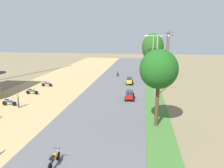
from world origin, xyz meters
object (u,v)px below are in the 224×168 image
Objects in this scene: parked_motorbike_fourth at (32,91)px; car_sedan_red at (130,95)px; parked_motorbike_fifth at (47,84)px; streetlamp_near at (157,62)px; streetlamp_far at (151,50)px; median_tree_third at (152,44)px; utility_pole_near at (168,52)px; motorbike_ahead_third at (118,73)px; utility_pole_far at (166,59)px; median_tree_second at (153,47)px; streetlamp_mid at (153,55)px; car_hatchback_yellow at (130,80)px; motorbike_ahead_second at (54,158)px; median_tree_nearest at (159,70)px; pedestrian_on_shoulder at (18,100)px; parked_motorbike_third at (9,102)px.

parked_motorbike_fourth is 0.80× the size of car_sedan_red.
parked_motorbike_fifth is 17.96m from streetlamp_near.
parked_motorbike_fifth is 27.20m from streetlamp_far.
utility_pole_near is (3.34, -3.72, -1.50)m from median_tree_third.
motorbike_ahead_third is at bearing 56.93° from parked_motorbike_fourth.
median_tree_second is at bearing 101.07° from utility_pole_far.
motorbike_ahead_third is (-10.24, -3.48, -4.21)m from utility_pole_near.
utility_pole_near reaches higher than motorbike_ahead_third.
streetlamp_mid is 12.46m from streetlamp_far.
car_hatchback_yellow reaches higher than motorbike_ahead_third.
motorbike_ahead_second is (-7.11, -40.97, -4.23)m from streetlamp_far.
motorbike_ahead_second is (-9.02, -23.36, -3.95)m from utility_pole_far.
motorbike_ahead_second is at bearing -132.91° from median_tree_nearest.
utility_pole_near reaches higher than parked_motorbike_fourth.
streetlamp_mid is 8.37m from motorbike_ahead_third.
pedestrian_on_shoulder is 13.37m from car_sedan_red.
utility_pole_far is (1.92, -5.16, -0.21)m from streetlamp_mid.
median_tree_second is 8.49m from streetlamp_far.
utility_pole_near is at bearing -61.26° from streetlamp_far.
streetlamp_near is (17.14, 6.00, 4.24)m from parked_motorbike_third.
utility_pole_near reaches higher than pedestrian_on_shoulder.
median_tree_nearest is 25.29m from median_tree_second.
median_tree_nearest reaches higher than parked_motorbike_fourth.
car_hatchback_yellow is at bearing -128.52° from streetlamp_mid.
median_tree_nearest is (16.64, -8.18, 4.71)m from parked_motorbike_fourth.
streetlamp_near is 24.54m from streetlamp_far.
utility_pole_far is 6.92m from car_hatchback_yellow.
median_tree_second reaches higher than parked_motorbike_third.
parked_motorbike_fifth is 25.44m from utility_pole_near.
car_hatchback_yellow reaches higher than parked_motorbike_fourth.
median_tree_second is at bearing 44.97° from parked_motorbike_fourth.
median_tree_nearest is 33.71m from streetlamp_far.
median_tree_nearest reaches higher than car_sedan_red.
streetlamp_near reaches higher than pedestrian_on_shoulder.
utility_pole_near is (3.47, -6.33, -0.02)m from streetlamp_far.
streetlamp_far is (15.73, 30.98, 3.84)m from pedestrian_on_shoulder.
parked_motorbike_fourth is 0.21× the size of median_tree_second.
median_tree_nearest reaches higher than car_hatchback_yellow.
parked_motorbike_fifth is at bearing 89.42° from parked_motorbike_third.
median_tree_third is 4.58× the size of motorbike_ahead_second.
median_tree_second reaches higher than utility_pole_far.
median_tree_third reaches higher than motorbike_ahead_second.
parked_motorbike_third is 9.78m from parked_motorbike_fifth.
utility_pole_near is (20.61, 24.21, 4.23)m from parked_motorbike_third.
parked_motorbike_fifth is (0.10, 9.78, 0.00)m from parked_motorbike_third.
utility_pole_far is at bearing 34.15° from parked_motorbike_third.
streetlamp_mid is 7.04m from utility_pole_near.
parked_motorbike_fourth is (0.14, 5.01, 0.00)m from parked_motorbike_third.
streetlamp_far reaches higher than median_tree_nearest.
streetlamp_near is 1.00× the size of streetlamp_far.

